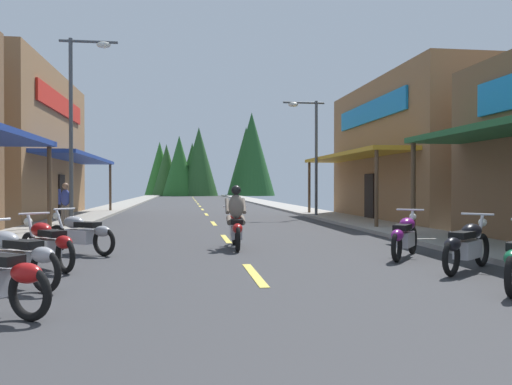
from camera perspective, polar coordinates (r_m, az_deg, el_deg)
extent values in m
cube|color=#38383A|center=(35.23, -5.91, -1.89)|extent=(9.70, 99.72, 0.10)
cube|color=gray|center=(35.52, -15.59, -1.72)|extent=(2.25, 99.72, 0.12)
cube|color=#9E9991|center=(35.93, 3.66, -1.67)|extent=(2.25, 99.72, 0.12)
cube|color=#E0C64C|center=(9.22, -0.17, -8.94)|extent=(0.16, 2.40, 0.01)
cube|color=#E0C64C|center=(15.35, -3.31, -5.07)|extent=(0.16, 2.40, 0.01)
cube|color=#E0C64C|center=(21.62, -4.65, -3.39)|extent=(0.16, 2.40, 0.01)
cube|color=#E0C64C|center=(28.56, -5.44, -2.39)|extent=(0.16, 2.40, 0.01)
cube|color=#E0C64C|center=(34.53, -5.87, -1.85)|extent=(0.16, 2.40, 0.01)
cube|color=#E0C64C|center=(39.93, -6.14, -1.51)|extent=(0.16, 2.40, 0.01)
cube|color=#E0C64C|center=(45.27, -6.35, -1.25)|extent=(0.16, 2.40, 0.01)
cube|color=#E0C64C|center=(50.54, -6.51, -1.04)|extent=(0.16, 2.40, 0.01)
cube|color=#E0C64C|center=(55.83, -6.64, -0.87)|extent=(0.16, 2.40, 0.01)
cube|color=#E0C64C|center=(61.77, -6.76, -0.72)|extent=(0.16, 2.40, 0.01)
cube|color=#E0C64C|center=(67.04, -6.85, -0.61)|extent=(0.16, 2.40, 0.01)
cube|color=#E0C64C|center=(72.78, -6.94, -0.51)|extent=(0.16, 2.40, 0.01)
cylinder|color=brown|center=(18.05, -21.62, 0.21)|extent=(0.14, 0.14, 2.82)
cube|color=navy|center=(26.74, -18.66, 3.57)|extent=(1.80, 11.10, 0.16)
cylinder|color=brown|center=(21.33, -19.48, 0.29)|extent=(0.14, 0.14, 2.82)
cylinder|color=brown|center=(31.88, -15.62, 0.43)|extent=(0.14, 0.14, 2.82)
cube|color=red|center=(27.16, -20.44, 8.94)|extent=(0.10, 8.63, 0.90)
cube|color=black|center=(26.89, -20.44, -0.40)|extent=(0.08, 1.10, 2.10)
cylinder|color=brown|center=(16.10, 16.78, 0.18)|extent=(0.14, 0.14, 2.82)
cube|color=olive|center=(25.95, 21.57, 4.14)|extent=(8.83, 11.46, 6.25)
cube|color=gold|center=(23.78, 10.33, 3.95)|extent=(1.80, 10.32, 0.16)
cylinder|color=brown|center=(18.84, 13.01, 0.27)|extent=(0.14, 0.14, 2.82)
cylinder|color=brown|center=(28.32, 5.83, 0.43)|extent=(0.14, 0.14, 2.82)
cube|color=#197FCC|center=(24.25, 12.24, 8.58)|extent=(0.10, 8.02, 0.90)
cube|color=black|center=(24.03, 12.26, -0.50)|extent=(0.08, 1.10, 2.10)
cylinder|color=#474C51|center=(20.09, -19.54, 6.06)|extent=(0.14, 0.14, 6.88)
cylinder|color=#474C51|center=(20.55, -17.80, 15.41)|extent=(2.06, 0.10, 0.10)
ellipsoid|color=silver|center=(20.45, -16.29, 15.20)|extent=(0.50, 0.30, 0.24)
cylinder|color=#474C51|center=(25.90, 6.59, 3.62)|extent=(0.14, 0.14, 5.73)
cylinder|color=#474C51|center=(26.04, 5.24, 9.73)|extent=(2.06, 0.10, 0.10)
ellipsoid|color=silver|center=(25.91, 4.09, 9.55)|extent=(0.50, 0.30, 0.24)
torus|color=black|center=(11.00, 23.42, -5.77)|extent=(0.55, 0.49, 0.64)
torus|color=black|center=(9.60, 20.54, -6.70)|extent=(0.55, 0.49, 0.64)
cube|color=silver|center=(10.29, 22.08, -5.77)|extent=(0.72, 0.66, 0.32)
ellipsoid|color=black|center=(10.45, 22.47, -3.91)|extent=(0.63, 0.61, 0.28)
cube|color=black|center=(10.03, 21.60, -4.32)|extent=(0.64, 0.60, 0.12)
ellipsoid|color=black|center=(9.62, 20.65, -5.31)|extent=(0.49, 0.47, 0.24)
cylinder|color=silver|center=(10.85, 23.21, -4.11)|extent=(0.32, 0.28, 0.71)
cylinder|color=silver|center=(10.71, 23.01, -2.19)|extent=(0.42, 0.49, 0.04)
sphere|color=white|center=(10.98, 23.49, -3.01)|extent=(0.16, 0.16, 0.16)
torus|color=black|center=(12.49, 16.70, -4.98)|extent=(0.46, 0.57, 0.64)
torus|color=black|center=(11.03, 15.10, -5.72)|extent=(0.46, 0.57, 0.64)
cube|color=silver|center=(11.75, 15.95, -4.94)|extent=(0.64, 0.73, 0.32)
ellipsoid|color=#721972|center=(11.92, 16.17, -3.32)|extent=(0.59, 0.64, 0.28)
cube|color=black|center=(11.48, 15.69, -3.67)|extent=(0.58, 0.65, 0.12)
ellipsoid|color=#721972|center=(11.06, 15.17, -4.51)|extent=(0.45, 0.50, 0.24)
cylinder|color=silver|center=(12.33, 16.58, -3.51)|extent=(0.27, 0.33, 0.71)
cylinder|color=silver|center=(12.19, 16.47, -1.82)|extent=(0.51, 0.39, 0.04)
sphere|color=white|center=(12.48, 16.74, -2.54)|extent=(0.16, 0.16, 0.16)
torus|color=black|center=(6.62, -23.47, -10.07)|extent=(0.60, 0.42, 0.64)
ellipsoid|color=#A51414|center=(6.62, -23.77, -8.06)|extent=(0.50, 0.44, 0.24)
torus|color=black|center=(8.22, -22.00, -7.96)|extent=(0.56, 0.47, 0.64)
cube|color=silver|center=(8.81, -25.00, -6.87)|extent=(0.72, 0.65, 0.32)
ellipsoid|color=#99999E|center=(8.94, -25.74, -4.70)|extent=(0.64, 0.60, 0.28)
cube|color=black|center=(8.58, -24.06, -5.18)|extent=(0.64, 0.59, 0.12)
ellipsoid|color=#99999E|center=(8.23, -22.22, -6.33)|extent=(0.49, 0.46, 0.24)
torus|color=black|center=(11.28, -23.55, -5.62)|extent=(0.48, 0.56, 0.64)
torus|color=black|center=(9.92, -20.10, -6.46)|extent=(0.48, 0.56, 0.64)
cube|color=silver|center=(10.59, -21.94, -5.59)|extent=(0.66, 0.72, 0.32)
ellipsoid|color=#A51414|center=(10.74, -22.39, -3.78)|extent=(0.60, 0.64, 0.28)
cube|color=black|center=(10.33, -21.36, -4.18)|extent=(0.59, 0.64, 0.12)
ellipsoid|color=#A51414|center=(9.94, -20.23, -5.11)|extent=(0.46, 0.49, 0.24)
cylinder|color=silver|center=(11.13, -23.29, -3.99)|extent=(0.28, 0.33, 0.71)
cylinder|color=silver|center=(10.99, -23.05, -2.12)|extent=(0.49, 0.41, 0.04)
sphere|color=white|center=(11.26, -23.62, -2.92)|extent=(0.16, 0.16, 0.16)
torus|color=black|center=(13.16, -20.87, -4.70)|extent=(0.57, 0.46, 0.64)
torus|color=black|center=(12.06, -16.26, -5.18)|extent=(0.57, 0.46, 0.64)
cube|color=silver|center=(12.59, -18.67, -4.57)|extent=(0.73, 0.64, 0.32)
ellipsoid|color=#99999E|center=(12.71, -19.28, -3.08)|extent=(0.64, 0.59, 0.28)
cube|color=black|center=(12.38, -17.89, -3.36)|extent=(0.65, 0.58, 0.12)
ellipsoid|color=#99999E|center=(12.07, -16.43, -4.08)|extent=(0.50, 0.46, 0.24)
cylinder|color=silver|center=(13.03, -20.51, -3.30)|extent=(0.33, 0.27, 0.71)
cylinder|color=silver|center=(12.92, -20.17, -1.69)|extent=(0.39, 0.50, 0.04)
sphere|color=white|center=(13.14, -20.96, -2.39)|extent=(0.16, 0.16, 0.16)
torus|color=black|center=(13.80, -2.40, -4.41)|extent=(0.13, 0.64, 0.64)
torus|color=black|center=(12.31, -2.02, -5.03)|extent=(0.13, 0.64, 0.64)
cube|color=silver|center=(13.05, -2.22, -4.35)|extent=(0.31, 0.71, 0.32)
ellipsoid|color=#A51414|center=(13.23, -2.27, -2.89)|extent=(0.34, 0.57, 0.28)
cube|color=black|center=(12.78, -2.15, -3.20)|extent=(0.30, 0.61, 0.12)
ellipsoid|color=#A51414|center=(12.34, -2.03, -3.94)|extent=(0.26, 0.45, 0.24)
cylinder|color=silver|center=(13.65, -2.37, -3.07)|extent=(0.08, 0.37, 0.71)
cylinder|color=silver|center=(13.51, -2.34, -1.54)|extent=(0.60, 0.06, 0.04)
sphere|color=white|center=(13.80, -2.41, -2.20)|extent=(0.16, 0.16, 0.16)
ellipsoid|color=#726659|center=(12.86, -2.18, -1.52)|extent=(0.40, 0.40, 0.64)
sphere|color=black|center=(12.90, -2.19, 0.26)|extent=(0.24, 0.24, 0.24)
cylinder|color=#726659|center=(13.04, -2.93, -3.03)|extent=(0.16, 0.43, 0.24)
cylinder|color=#726659|center=(13.15, -3.16, -1.47)|extent=(0.12, 0.51, 0.40)
cylinder|color=#726659|center=(13.06, -1.52, -3.03)|extent=(0.16, 0.43, 0.24)
cylinder|color=#726659|center=(13.17, -1.35, -1.47)|extent=(0.12, 0.51, 0.40)
cylinder|color=#726659|center=(20.10, -19.85, -2.56)|extent=(0.14, 0.14, 0.84)
cylinder|color=#726659|center=(20.19, -20.29, -2.55)|extent=(0.14, 0.14, 0.84)
ellipsoid|color=#333F8C|center=(20.11, -20.08, -0.52)|extent=(0.42, 0.36, 0.59)
cylinder|color=#333F8C|center=(19.99, -19.49, -0.44)|extent=(0.09, 0.09, 0.56)
cylinder|color=#333F8C|center=(20.24, -20.66, -0.43)|extent=(0.09, 0.09, 0.56)
sphere|color=#8C664C|center=(20.11, -20.08, 0.67)|extent=(0.23, 0.23, 0.23)
cone|color=#2C5523|center=(85.21, -9.74, 2.45)|extent=(4.63, 4.63, 8.28)
cone|color=#205023|center=(83.59, -0.47, 4.22)|extent=(7.45, 7.45, 13.31)
cone|color=#2C6923|center=(87.47, -10.46, 2.59)|extent=(4.96, 4.96, 8.86)
cone|color=#275023|center=(85.82, -6.97, 2.55)|extent=(4.81, 4.81, 8.60)
cone|color=#254E23|center=(82.82, -6.25, 3.38)|extent=(6.06, 6.06, 10.83)
cone|color=#245C23|center=(82.51, -8.37, 2.91)|extent=(5.28, 5.28, 9.43)
cone|color=#255223|center=(87.14, -1.08, 3.45)|extent=(6.39, 6.39, 11.41)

